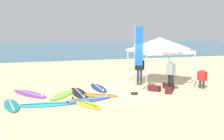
{
  "coord_description": "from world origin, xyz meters",
  "views": [
    {
      "loc": [
        -4.31,
        -12.91,
        3.25
      ],
      "look_at": [
        -0.27,
        0.94,
        1.0
      ],
      "focal_mm": 42.79,
      "sensor_mm": 36.0,
      "label": 1
    }
  ],
  "objects_px": {
    "surfboard_cyan": "(45,105)",
    "person_black": "(140,68)",
    "surfboard_lime": "(63,95)",
    "surfboard_blue": "(86,100)",
    "surfboard_navy": "(98,88)",
    "banner_flag": "(137,63)",
    "person_red": "(202,77)",
    "surfboard_orange": "(95,95)",
    "gear_bag_near_tent": "(155,88)",
    "surfboard_yellow": "(84,103)",
    "gear_bag_on_sand": "(168,86)",
    "surfboard_teal": "(11,105)",
    "surfboard_black": "(79,93)",
    "person_grey": "(171,73)",
    "surfboard_purple": "(29,94)",
    "canopy_tent": "(160,44)",
    "gear_bag_by_pole": "(169,90)"
  },
  "relations": [
    {
      "from": "person_black",
      "to": "gear_bag_on_sand",
      "type": "height_order",
      "value": "person_black"
    },
    {
      "from": "surfboard_black",
      "to": "banner_flag",
      "type": "relative_size",
      "value": 0.77
    },
    {
      "from": "gear_bag_near_tent",
      "to": "surfboard_purple",
      "type": "bearing_deg",
      "value": 170.26
    },
    {
      "from": "surfboard_blue",
      "to": "gear_bag_on_sand",
      "type": "xyz_separation_m",
      "value": [
        4.87,
        1.33,
        0.1
      ]
    },
    {
      "from": "surfboard_orange",
      "to": "banner_flag",
      "type": "relative_size",
      "value": 0.68
    },
    {
      "from": "surfboard_yellow",
      "to": "banner_flag",
      "type": "relative_size",
      "value": 0.65
    },
    {
      "from": "surfboard_yellow",
      "to": "gear_bag_near_tent",
      "type": "height_order",
      "value": "gear_bag_near_tent"
    },
    {
      "from": "surfboard_navy",
      "to": "gear_bag_near_tent",
      "type": "relative_size",
      "value": 3.97
    },
    {
      "from": "surfboard_purple",
      "to": "gear_bag_near_tent",
      "type": "distance_m",
      "value": 6.4
    },
    {
      "from": "person_red",
      "to": "surfboard_orange",
      "type": "bearing_deg",
      "value": 179.11
    },
    {
      "from": "surfboard_cyan",
      "to": "gear_bag_on_sand",
      "type": "xyz_separation_m",
      "value": [
        6.68,
        1.54,
        0.1
      ]
    },
    {
      "from": "surfboard_orange",
      "to": "gear_bag_by_pole",
      "type": "xyz_separation_m",
      "value": [
        3.72,
        -0.53,
        0.1
      ]
    },
    {
      "from": "surfboard_blue",
      "to": "surfboard_navy",
      "type": "bearing_deg",
      "value": 63.81
    },
    {
      "from": "person_red",
      "to": "gear_bag_near_tent",
      "type": "distance_m",
      "value": 2.78
    },
    {
      "from": "person_black",
      "to": "gear_bag_near_tent",
      "type": "relative_size",
      "value": 2.85
    },
    {
      "from": "surfboard_navy",
      "to": "gear_bag_on_sand",
      "type": "height_order",
      "value": "gear_bag_on_sand"
    },
    {
      "from": "person_black",
      "to": "person_red",
      "type": "relative_size",
      "value": 1.43
    },
    {
      "from": "surfboard_purple",
      "to": "surfboard_cyan",
      "type": "bearing_deg",
      "value": -73.4
    },
    {
      "from": "canopy_tent",
      "to": "surfboard_lime",
      "type": "bearing_deg",
      "value": -169.08
    },
    {
      "from": "surfboard_lime",
      "to": "banner_flag",
      "type": "distance_m",
      "value": 3.95
    },
    {
      "from": "surfboard_cyan",
      "to": "banner_flag",
      "type": "xyz_separation_m",
      "value": [
        4.48,
        0.73,
        1.54
      ]
    },
    {
      "from": "surfboard_cyan",
      "to": "surfboard_blue",
      "type": "relative_size",
      "value": 0.91
    },
    {
      "from": "surfboard_teal",
      "to": "gear_bag_on_sand",
      "type": "bearing_deg",
      "value": 9.03
    },
    {
      "from": "gear_bag_near_tent",
      "to": "person_black",
      "type": "bearing_deg",
      "value": 96.32
    },
    {
      "from": "surfboard_navy",
      "to": "banner_flag",
      "type": "relative_size",
      "value": 0.7
    },
    {
      "from": "person_grey",
      "to": "banner_flag",
      "type": "xyz_separation_m",
      "value": [
        -1.95,
        -0.11,
        0.59
      ]
    },
    {
      "from": "surfboard_cyan",
      "to": "person_black",
      "type": "bearing_deg",
      "value": 26.93
    },
    {
      "from": "canopy_tent",
      "to": "gear_bag_by_pole",
      "type": "bearing_deg",
      "value": -102.9
    },
    {
      "from": "gear_bag_by_pole",
      "to": "surfboard_blue",
      "type": "bearing_deg",
      "value": -176.25
    },
    {
      "from": "surfboard_orange",
      "to": "person_red",
      "type": "height_order",
      "value": "person_red"
    },
    {
      "from": "gear_bag_by_pole",
      "to": "gear_bag_on_sand",
      "type": "xyz_separation_m",
      "value": [
        0.54,
        1.05,
        0.0
      ]
    },
    {
      "from": "surfboard_lime",
      "to": "surfboard_blue",
      "type": "height_order",
      "value": "same"
    },
    {
      "from": "person_black",
      "to": "gear_bag_on_sand",
      "type": "xyz_separation_m",
      "value": [
        1.21,
        -1.23,
        -0.85
      ]
    },
    {
      "from": "surfboard_navy",
      "to": "person_black",
      "type": "height_order",
      "value": "person_black"
    },
    {
      "from": "surfboard_orange",
      "to": "gear_bag_on_sand",
      "type": "height_order",
      "value": "gear_bag_on_sand"
    },
    {
      "from": "surfboard_black",
      "to": "surfboard_lime",
      "type": "bearing_deg",
      "value": -172.08
    },
    {
      "from": "gear_bag_on_sand",
      "to": "surfboard_cyan",
      "type": "bearing_deg",
      "value": -166.99
    },
    {
      "from": "banner_flag",
      "to": "gear_bag_near_tent",
      "type": "height_order",
      "value": "banner_flag"
    },
    {
      "from": "gear_bag_near_tent",
      "to": "surfboard_orange",
      "type": "bearing_deg",
      "value": -178.24
    },
    {
      "from": "surfboard_black",
      "to": "person_grey",
      "type": "relative_size",
      "value": 1.53
    },
    {
      "from": "surfboard_purple",
      "to": "surfboard_yellow",
      "type": "bearing_deg",
      "value": -47.14
    },
    {
      "from": "surfboard_yellow",
      "to": "banner_flag",
      "type": "distance_m",
      "value": 3.38
    },
    {
      "from": "surfboard_teal",
      "to": "gear_bag_near_tent",
      "type": "xyz_separation_m",
      "value": [
        7.01,
        0.86,
        0.1
      ]
    },
    {
      "from": "person_black",
      "to": "banner_flag",
      "type": "distance_m",
      "value": 2.34
    },
    {
      "from": "surfboard_black",
      "to": "surfboard_teal",
      "type": "xyz_separation_m",
      "value": [
        -3.11,
        -1.38,
        0.0
      ]
    },
    {
      "from": "surfboard_navy",
      "to": "surfboard_teal",
      "type": "bearing_deg",
      "value": -152.12
    },
    {
      "from": "surfboard_yellow",
      "to": "banner_flag",
      "type": "xyz_separation_m",
      "value": [
        2.84,
        1.01,
        1.54
      ]
    },
    {
      "from": "surfboard_yellow",
      "to": "surfboard_cyan",
      "type": "distance_m",
      "value": 1.66
    },
    {
      "from": "surfboard_teal",
      "to": "surfboard_navy",
      "type": "bearing_deg",
      "value": 27.88
    },
    {
      "from": "gear_bag_on_sand",
      "to": "surfboard_orange",
      "type": "bearing_deg",
      "value": -173.03
    }
  ]
}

